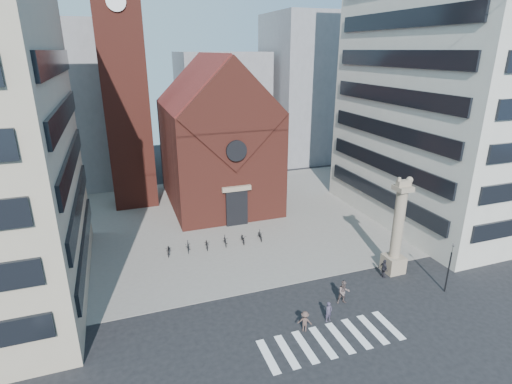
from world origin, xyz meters
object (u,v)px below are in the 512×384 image
pedestrian_0 (329,312)px  pedestrian_2 (384,269)px  traffic_light (449,266)px  scooter_0 (169,250)px  lion_column (397,235)px  pedestrian_1 (344,292)px

pedestrian_0 → pedestrian_2: (7.31, 3.60, 0.06)m
pedestrian_0 → traffic_light: bearing=-13.1°
pedestrian_2 → scooter_0: 19.52m
traffic_light → scooter_0: 24.28m
lion_column → pedestrian_0: lion_column is taller
traffic_light → pedestrian_2: traffic_light is taller
lion_column → pedestrian_1: bearing=-158.2°
pedestrian_0 → pedestrian_1: 2.62m
pedestrian_2 → traffic_light: bearing=-131.7°
lion_column → pedestrian_1: (-6.55, -2.62, -2.49)m
lion_column → traffic_light: size_ratio=2.02×
lion_column → traffic_light: 4.62m
lion_column → pedestrian_2: size_ratio=5.25×
traffic_light → pedestrian_2: (-3.36, 3.46, -1.46)m
pedestrian_0 → pedestrian_2: 8.15m
pedestrian_1 → pedestrian_2: bearing=32.7°
scooter_0 → pedestrian_0: bearing=-47.0°
lion_column → pedestrian_2: (-1.36, -0.54, -2.63)m
pedestrian_1 → scooter_0: size_ratio=1.13×
pedestrian_0 → pedestrian_1: pedestrian_1 is taller
lion_column → scooter_0: lion_column is taller
scooter_0 → lion_column: bearing=-19.3°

